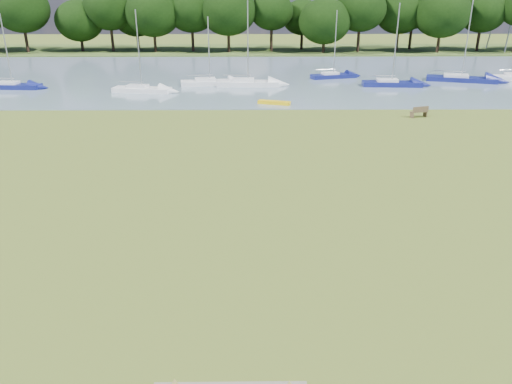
{
  "coord_description": "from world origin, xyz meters",
  "views": [
    {
      "loc": [
        0.59,
        -23.19,
        10.08
      ],
      "look_at": [
        0.82,
        -2.0,
        1.55
      ],
      "focal_mm": 35.0,
      "sensor_mm": 36.0,
      "label": 1
    }
  ],
  "objects_px": {
    "kayak": "(274,103)",
    "sailboat_6": "(461,77)",
    "sailboat_1": "(247,81)",
    "sailboat_9": "(391,82)",
    "riverbank_bench": "(419,112)",
    "sailboat_8": "(12,84)",
    "sailboat_0": "(141,88)",
    "sailboat_7": "(209,81)",
    "sailboat_5": "(333,74)"
  },
  "relations": [
    {
      "from": "sailboat_8",
      "to": "sailboat_9",
      "type": "relative_size",
      "value": 0.89
    },
    {
      "from": "riverbank_bench",
      "to": "sailboat_7",
      "type": "bearing_deg",
      "value": 122.09
    },
    {
      "from": "sailboat_1",
      "to": "sailboat_9",
      "type": "height_order",
      "value": "sailboat_1"
    },
    {
      "from": "sailboat_5",
      "to": "sailboat_6",
      "type": "bearing_deg",
      "value": -26.4
    },
    {
      "from": "sailboat_0",
      "to": "sailboat_5",
      "type": "distance_m",
      "value": 23.82
    },
    {
      "from": "sailboat_5",
      "to": "sailboat_8",
      "type": "xyz_separation_m",
      "value": [
        -36.77,
        -6.91,
        0.01
      ]
    },
    {
      "from": "riverbank_bench",
      "to": "sailboat_9",
      "type": "bearing_deg",
      "value": 65.92
    },
    {
      "from": "sailboat_0",
      "to": "sailboat_9",
      "type": "xyz_separation_m",
      "value": [
        27.77,
        3.27,
        0.05
      ]
    },
    {
      "from": "riverbank_bench",
      "to": "sailboat_7",
      "type": "distance_m",
      "value": 25.03
    },
    {
      "from": "riverbank_bench",
      "to": "kayak",
      "type": "relative_size",
      "value": 0.52
    },
    {
      "from": "riverbank_bench",
      "to": "sailboat_9",
      "type": "distance_m",
      "value": 15.02
    },
    {
      "from": "sailboat_0",
      "to": "sailboat_9",
      "type": "relative_size",
      "value": 0.94
    },
    {
      "from": "riverbank_bench",
      "to": "sailboat_7",
      "type": "relative_size",
      "value": 0.22
    },
    {
      "from": "sailboat_7",
      "to": "sailboat_9",
      "type": "bearing_deg",
      "value": -11.51
    },
    {
      "from": "riverbank_bench",
      "to": "sailboat_0",
      "type": "distance_m",
      "value": 28.73
    },
    {
      "from": "kayak",
      "to": "sailboat_9",
      "type": "distance_m",
      "value": 16.8
    },
    {
      "from": "kayak",
      "to": "sailboat_6",
      "type": "height_order",
      "value": "sailboat_6"
    },
    {
      "from": "sailboat_7",
      "to": "sailboat_0",
      "type": "bearing_deg",
      "value": -157.14
    },
    {
      "from": "sailboat_0",
      "to": "sailboat_9",
      "type": "distance_m",
      "value": 27.96
    },
    {
      "from": "kayak",
      "to": "sailboat_6",
      "type": "bearing_deg",
      "value": 48.42
    },
    {
      "from": "riverbank_bench",
      "to": "sailboat_1",
      "type": "bearing_deg",
      "value": 115.83
    },
    {
      "from": "kayak",
      "to": "sailboat_0",
      "type": "relative_size",
      "value": 0.37
    },
    {
      "from": "sailboat_7",
      "to": "sailboat_8",
      "type": "xyz_separation_m",
      "value": [
        -21.73,
        -2.11,
        -0.0
      ]
    },
    {
      "from": "riverbank_bench",
      "to": "kayak",
      "type": "height_order",
      "value": "riverbank_bench"
    },
    {
      "from": "sailboat_0",
      "to": "sailboat_6",
      "type": "height_order",
      "value": "sailboat_6"
    },
    {
      "from": "sailboat_1",
      "to": "sailboat_5",
      "type": "distance_m",
      "value": 11.94
    },
    {
      "from": "sailboat_7",
      "to": "riverbank_bench",
      "type": "bearing_deg",
      "value": -48.33
    },
    {
      "from": "sailboat_0",
      "to": "sailboat_5",
      "type": "bearing_deg",
      "value": 32.7
    },
    {
      "from": "kayak",
      "to": "sailboat_7",
      "type": "xyz_separation_m",
      "value": [
        -7.01,
        10.62,
        0.32
      ]
    },
    {
      "from": "sailboat_0",
      "to": "sailboat_8",
      "type": "relative_size",
      "value": 1.06
    },
    {
      "from": "sailboat_6",
      "to": "sailboat_7",
      "type": "relative_size",
      "value": 1.34
    },
    {
      "from": "sailboat_9",
      "to": "sailboat_5",
      "type": "bearing_deg",
      "value": 139.16
    },
    {
      "from": "sailboat_1",
      "to": "sailboat_6",
      "type": "bearing_deg",
      "value": 8.23
    },
    {
      "from": "sailboat_0",
      "to": "sailboat_5",
      "type": "height_order",
      "value": "sailboat_0"
    },
    {
      "from": "riverbank_bench",
      "to": "sailboat_8",
      "type": "distance_m",
      "value": 43.28
    },
    {
      "from": "sailboat_0",
      "to": "sailboat_1",
      "type": "relative_size",
      "value": 0.91
    },
    {
      "from": "kayak",
      "to": "sailboat_0",
      "type": "xyz_separation_m",
      "value": [
        -13.98,
        6.34,
        0.3
      ]
    },
    {
      "from": "riverbank_bench",
      "to": "sailboat_0",
      "type": "height_order",
      "value": "sailboat_0"
    },
    {
      "from": "sailboat_6",
      "to": "sailboat_0",
      "type": "bearing_deg",
      "value": -151.26
    },
    {
      "from": "riverbank_bench",
      "to": "sailboat_8",
      "type": "height_order",
      "value": "sailboat_8"
    },
    {
      "from": "kayak",
      "to": "sailboat_6",
      "type": "relative_size",
      "value": 0.31
    },
    {
      "from": "sailboat_8",
      "to": "sailboat_0",
      "type": "bearing_deg",
      "value": -3.62
    },
    {
      "from": "sailboat_9",
      "to": "sailboat_6",
      "type": "bearing_deg",
      "value": 23.86
    },
    {
      "from": "riverbank_bench",
      "to": "sailboat_9",
      "type": "relative_size",
      "value": 0.18
    },
    {
      "from": "sailboat_7",
      "to": "sailboat_9",
      "type": "height_order",
      "value": "sailboat_9"
    },
    {
      "from": "riverbank_bench",
      "to": "sailboat_1",
      "type": "distance_m",
      "value": 21.38
    },
    {
      "from": "sailboat_1",
      "to": "sailboat_5",
      "type": "height_order",
      "value": "sailboat_1"
    },
    {
      "from": "sailboat_0",
      "to": "sailboat_1",
      "type": "distance_m",
      "value": 11.95
    },
    {
      "from": "sailboat_7",
      "to": "kayak",
      "type": "bearing_deg",
      "value": -65.29
    },
    {
      "from": "sailboat_6",
      "to": "sailboat_5",
      "type": "bearing_deg",
      "value": -171.0
    }
  ]
}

